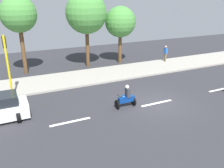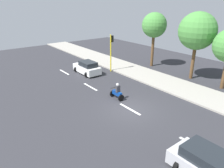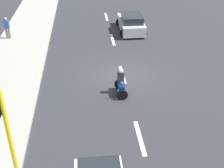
{
  "view_description": "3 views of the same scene",
  "coord_description": "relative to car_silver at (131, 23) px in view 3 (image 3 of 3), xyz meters",
  "views": [
    {
      "loc": [
        -11.89,
        8.85,
        6.89
      ],
      "look_at": [
        0.97,
        2.89,
        1.52
      ],
      "focal_mm": 37.85,
      "sensor_mm": 36.0,
      "label": 1
    },
    {
      "loc": [
        -10.48,
        -11.16,
        8.27
      ],
      "look_at": [
        0.84,
        3.49,
        0.91
      ],
      "focal_mm": 33.96,
      "sensor_mm": 36.0,
      "label": 2
    },
    {
      "loc": [
        2.3,
        16.22,
        8.85
      ],
      "look_at": [
        0.99,
        3.24,
        1.29
      ],
      "focal_mm": 47.64,
      "sensor_mm": 36.0,
      "label": 3
    }
  ],
  "objects": [
    {
      "name": "lane_stripe_south",
      "position": [
        1.76,
        13.8,
        -0.71
      ],
      "size": [
        0.2,
        2.4,
        0.01
      ],
      "primitive_type": "cube",
      "color": "white",
      "rests_on": "ground"
    },
    {
      "name": "car_silver",
      "position": [
        0.0,
        0.0,
        0.0
      ],
      "size": [
        2.28,
        4.25,
        1.52
      ],
      "color": "#B7B7BC",
      "rests_on": "ground"
    },
    {
      "name": "lane_stripe_north",
      "position": [
        1.76,
        1.8,
        -0.71
      ],
      "size": [
        0.2,
        2.4,
        0.01
      ],
      "primitive_type": "cube",
      "color": "white",
      "rests_on": "ground"
    },
    {
      "name": "lane_stripe_mid",
      "position": [
        1.76,
        7.8,
        -0.71
      ],
      "size": [
        0.2,
        2.4,
        0.01
      ],
      "primitive_type": "cube",
      "color": "white",
      "rests_on": "ground"
    },
    {
      "name": "pedestrian_near_signal",
      "position": [
        10.0,
        1.01,
        0.35
      ],
      "size": [
        0.4,
        0.24,
        1.69
      ],
      "color": "#72604C",
      "rests_on": "sidewalk"
    },
    {
      "name": "lane_stripe_far_north",
      "position": [
        1.76,
        -4.2,
        -0.71
      ],
      "size": [
        0.2,
        2.4,
        0.01
      ],
      "primitive_type": "cube",
      "color": "white",
      "rests_on": "ground"
    },
    {
      "name": "motorcycle",
      "position": [
        2.15,
        9.97,
        -0.07
      ],
      "size": [
        0.6,
        1.3,
        1.53
      ],
      "color": "black",
      "rests_on": "ground"
    },
    {
      "name": "traffic_light_corner",
      "position": [
        6.61,
        16.59,
        2.22
      ],
      "size": [
        0.49,
        0.24,
        4.5
      ],
      "color": "yellow",
      "rests_on": "ground"
    },
    {
      "name": "ground_plane",
      "position": [
        1.76,
        7.8,
        -0.76
      ],
      "size": [
        40.0,
        60.0,
        0.1
      ],
      "primitive_type": "cube",
      "color": "#2D2D33"
    },
    {
      "name": "sidewalk",
      "position": [
        8.76,
        7.8,
        -0.64
      ],
      "size": [
        4.0,
        60.0,
        0.15
      ],
      "primitive_type": "cube",
      "color": "#9E998E",
      "rests_on": "ground"
    }
  ]
}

